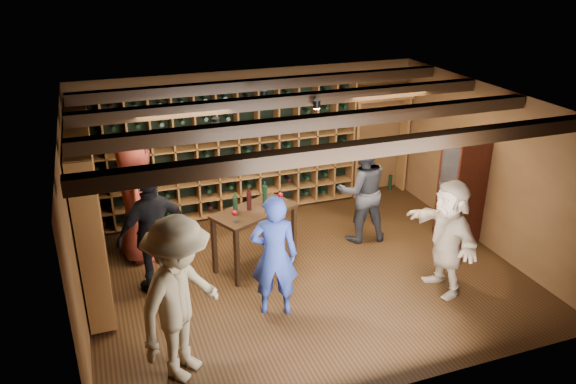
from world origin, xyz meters
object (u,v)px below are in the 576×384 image
object	(u,v)px
man_blue_shirt	(274,256)
tasting_table	(254,217)
man_grey_suit	(362,191)
guest_red_floral	(138,198)
guest_beige	(448,237)
display_cabinet	(461,189)
guest_woman_black	(154,233)
guest_khaki	(180,300)

from	to	relation	value
man_blue_shirt	tasting_table	xyz separation A→B (m)	(0.10, 1.19, -0.02)
man_grey_suit	tasting_table	world-z (taller)	man_grey_suit
guest_red_floral	man_blue_shirt	bearing A→B (deg)	-137.34
guest_beige	guest_red_floral	bearing A→B (deg)	-120.54
display_cabinet	tasting_table	size ratio (longest dim) A/B	1.29
man_grey_suit	tasting_table	xyz separation A→B (m)	(-1.84, -0.24, -0.05)
guest_beige	tasting_table	xyz separation A→B (m)	(-2.25, 1.48, -0.00)
guest_red_floral	tasting_table	xyz separation A→B (m)	(1.53, -0.84, -0.17)
guest_beige	tasting_table	bearing A→B (deg)	-122.29
display_cabinet	man_grey_suit	xyz separation A→B (m)	(-1.48, 0.50, -0.01)
man_blue_shirt	display_cabinet	bearing A→B (deg)	-147.71
guest_red_floral	guest_beige	bearing A→B (deg)	-114.08
guest_beige	display_cabinet	bearing A→B (deg)	139.45
guest_red_floral	tasting_table	distance (m)	1.76
man_grey_suit	man_blue_shirt	bearing A→B (deg)	44.14
man_blue_shirt	guest_woman_black	bearing A→B (deg)	-20.45
man_grey_suit	tasting_table	size ratio (longest dim) A/B	1.25
man_blue_shirt	man_grey_suit	size ratio (longest dim) A/B	0.97
man_grey_suit	guest_beige	distance (m)	1.76
display_cabinet	tasting_table	distance (m)	3.34
display_cabinet	guest_red_floral	xyz separation A→B (m)	(-4.86, 1.10, 0.12)
man_grey_suit	guest_woman_black	bearing A→B (deg)	14.66
man_blue_shirt	guest_beige	xyz separation A→B (m)	(2.35, -0.29, -0.01)
guest_woman_black	guest_beige	world-z (taller)	guest_woman_black
guest_khaki	guest_beige	xyz separation A→B (m)	(3.64, 0.48, -0.15)
man_blue_shirt	guest_beige	world-z (taller)	man_blue_shirt
guest_woman_black	guest_beige	bearing A→B (deg)	143.51
guest_woman_black	tasting_table	world-z (taller)	guest_woman_black
display_cabinet	guest_beige	world-z (taller)	display_cabinet
man_grey_suit	guest_beige	bearing A→B (deg)	111.22
guest_red_floral	guest_beige	xyz separation A→B (m)	(3.78, -2.32, -0.17)
guest_khaki	guest_beige	world-z (taller)	guest_khaki
man_grey_suit	guest_beige	world-z (taller)	man_grey_suit
guest_red_floral	guest_beige	size ratio (longest dim) A/B	1.21
guest_khaki	guest_woman_black	bearing A→B (deg)	46.53
guest_woman_black	guest_beige	xyz separation A→B (m)	(3.69, -1.32, -0.06)
guest_beige	tasting_table	distance (m)	2.69
guest_khaki	tasting_table	size ratio (longest dim) A/B	1.41
guest_woman_black	guest_khaki	xyz separation A→B (m)	(0.05, -1.79, 0.08)
display_cabinet	guest_khaki	bearing A→B (deg)	-160.27
man_grey_suit	guest_red_floral	size ratio (longest dim) A/B	0.87
man_grey_suit	guest_khaki	bearing A→B (deg)	41.89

